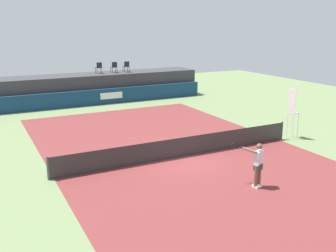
# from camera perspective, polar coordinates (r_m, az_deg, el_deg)

# --- Properties ---
(ground_plane) EXTENTS (48.00, 48.00, 0.00)m
(ground_plane) POSITION_cam_1_polar(r_m,az_deg,el_deg) (20.90, -1.88, -2.10)
(ground_plane) COLOR #6B7F51
(court_inner) EXTENTS (12.00, 22.00, 0.00)m
(court_inner) POSITION_cam_1_polar(r_m,az_deg,el_deg) (18.36, 2.14, -4.54)
(court_inner) COLOR maroon
(court_inner) RESTS_ON ground
(sponsor_wall) EXTENTS (18.00, 0.22, 1.20)m
(sponsor_wall) POSITION_cam_1_polar(r_m,az_deg,el_deg) (30.33, -10.41, 4.22)
(sponsor_wall) COLOR navy
(sponsor_wall) RESTS_ON ground
(spectator_platform) EXTENTS (18.00, 2.80, 2.20)m
(spectator_platform) POSITION_cam_1_polar(r_m,az_deg,el_deg) (31.95, -11.41, 5.62)
(spectator_platform) COLOR #38383D
(spectator_platform) RESTS_ON ground
(spectator_chair_far_left) EXTENTS (0.45, 0.45, 0.89)m
(spectator_chair_far_left) POSITION_cam_1_polar(r_m,az_deg,el_deg) (32.00, -10.22, 8.58)
(spectator_chair_far_left) COLOR #1E232D
(spectator_chair_far_left) RESTS_ON spectator_platform
(spectator_chair_left) EXTENTS (0.44, 0.44, 0.89)m
(spectator_chair_left) POSITION_cam_1_polar(r_m,az_deg,el_deg) (32.18, -8.02, 8.70)
(spectator_chair_left) COLOR #1E232D
(spectator_chair_left) RESTS_ON spectator_platform
(spectator_chair_center) EXTENTS (0.45, 0.45, 0.89)m
(spectator_chair_center) POSITION_cam_1_polar(r_m,az_deg,el_deg) (32.52, -6.21, 8.83)
(spectator_chair_center) COLOR #1E232D
(spectator_chair_center) RESTS_ON spectator_platform
(umpire_chair) EXTENTS (0.50, 0.50, 2.76)m
(umpire_chair) POSITION_cam_1_polar(r_m,az_deg,el_deg) (21.97, 18.00, 2.29)
(umpire_chair) COLOR white
(umpire_chair) RESTS_ON ground
(tennis_net) EXTENTS (12.40, 0.02, 0.95)m
(tennis_net) POSITION_cam_1_polar(r_m,az_deg,el_deg) (18.21, 2.16, -3.14)
(tennis_net) COLOR #2D2D2D
(tennis_net) RESTS_ON ground
(net_post_near) EXTENTS (0.10, 0.10, 1.00)m
(net_post_near) POSITION_cam_1_polar(r_m,az_deg,el_deg) (16.26, -17.39, -6.02)
(net_post_near) COLOR #4C4C51
(net_post_near) RESTS_ON ground
(net_post_far) EXTENTS (0.10, 0.10, 1.00)m
(net_post_far) POSITION_cam_1_polar(r_m,az_deg,el_deg) (21.80, 16.53, -0.64)
(net_post_far) COLOR #4C4C51
(net_post_far) RESTS_ON ground
(tennis_player) EXTENTS (0.98, 1.09, 1.77)m
(tennis_player) POSITION_cam_1_polar(r_m,az_deg,el_deg) (15.12, 13.14, -5.46)
(tennis_player) COLOR white
(tennis_player) RESTS_ON court_inner
(tennis_ball) EXTENTS (0.07, 0.07, 0.07)m
(tennis_ball) POSITION_cam_1_polar(r_m,az_deg,el_deg) (21.04, -5.14, -1.93)
(tennis_ball) COLOR #D8EA33
(tennis_ball) RESTS_ON court_inner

